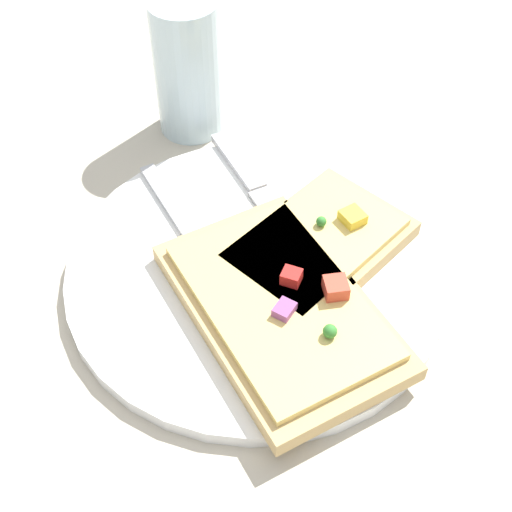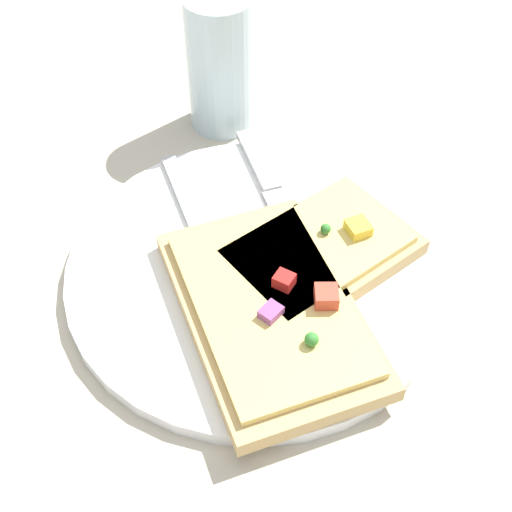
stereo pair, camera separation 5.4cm
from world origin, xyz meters
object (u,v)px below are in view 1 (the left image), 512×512
at_px(knife, 263,196).
at_px(plate, 256,270).
at_px(drinking_glass, 188,68).
at_px(fork, 204,256).
at_px(pizza_slice_corner, 316,246).
at_px(pizza_slice_main, 281,307).

bearing_deg(knife, plate, -30.78).
xyz_separation_m(knife, drinking_glass, (-0.11, -0.07, 0.05)).
bearing_deg(knife, fork, -60.74).
xyz_separation_m(fork, pizza_slice_corner, (-0.01, 0.09, 0.01)).
relative_size(fork, knife, 0.98).
height_order(pizza_slice_main, pizza_slice_corner, pizza_slice_main).
height_order(plate, pizza_slice_corner, pizza_slice_corner).
height_order(knife, drinking_glass, drinking_glass).
bearing_deg(pizza_slice_main, knife, -23.50).
height_order(pizza_slice_main, drinking_glass, drinking_glass).
relative_size(fork, pizza_slice_main, 0.86).
bearing_deg(fork, drinking_glass, 158.42).
bearing_deg(plate, pizza_slice_corner, 104.76).
distance_m(plate, fork, 0.04).
height_order(knife, pizza_slice_main, pizza_slice_main).
xyz_separation_m(fork, knife, (-0.07, 0.04, -0.00)).
distance_m(fork, pizza_slice_corner, 0.09).
xyz_separation_m(plate, pizza_slice_main, (0.05, 0.02, 0.02)).
bearing_deg(pizza_slice_corner, plate, 146.53).
distance_m(knife, drinking_glass, 0.14).
bearing_deg(pizza_slice_main, pizza_slice_corner, -54.69).
height_order(pizza_slice_corner, drinking_glass, drinking_glass).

